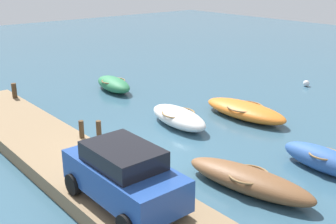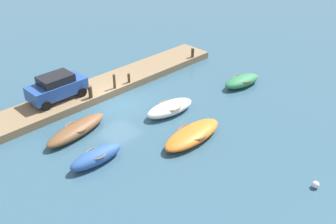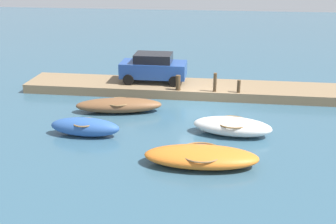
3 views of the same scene
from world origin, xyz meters
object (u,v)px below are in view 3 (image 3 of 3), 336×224
(dinghy_blue, at_px, (85,127))
(mooring_post_mid_west, at_px, (239,86))
(motorboat_orange, at_px, (201,157))
(rowboat_white, at_px, (232,126))
(mooring_post_east, at_px, (178,83))
(parked_car, at_px, (154,67))
(mooring_post_mid_east, at_px, (215,82))
(rowboat_brown, at_px, (119,105))

(dinghy_blue, bearing_deg, mooring_post_mid_west, -139.56)
(dinghy_blue, xyz_separation_m, motorboat_orange, (-5.36, 2.14, -0.05))
(rowboat_white, bearing_deg, mooring_post_mid_west, -88.70)
(motorboat_orange, distance_m, mooring_post_mid_west, 7.94)
(rowboat_white, bearing_deg, mooring_post_east, -51.18)
(mooring_post_mid_west, bearing_deg, mooring_post_east, 0.00)
(mooring_post_east, bearing_deg, rowboat_white, 122.73)
(parked_car, bearing_deg, rowboat_white, 127.44)
(mooring_post_mid_east, bearing_deg, dinghy_blue, 44.78)
(rowboat_brown, height_order, mooring_post_east, mooring_post_east)
(motorboat_orange, relative_size, mooring_post_east, 5.29)
(rowboat_white, distance_m, mooring_post_mid_east, 4.78)
(rowboat_brown, bearing_deg, mooring_post_mid_east, -162.86)
(rowboat_brown, distance_m, mooring_post_mid_west, 6.70)
(rowboat_brown, relative_size, parked_car, 1.19)
(rowboat_white, distance_m, motorboat_orange, 3.35)
(rowboat_white, relative_size, parked_car, 0.95)
(motorboat_orange, distance_m, mooring_post_mid_east, 7.80)
(motorboat_orange, xyz_separation_m, mooring_post_mid_west, (-1.62, -7.76, 0.51))
(mooring_post_east, bearing_deg, mooring_post_mid_east, 180.00)
(motorboat_orange, distance_m, mooring_post_east, 7.98)
(mooring_post_mid_west, distance_m, mooring_post_mid_east, 1.33)
(mooring_post_mid_west, distance_m, mooring_post_east, 3.37)
(mooring_post_mid_east, bearing_deg, rowboat_brown, 27.17)
(dinghy_blue, xyz_separation_m, parked_car, (-1.97, -7.06, 1.00))
(mooring_post_mid_west, distance_m, parked_car, 5.24)
(rowboat_white, bearing_deg, mooring_post_mid_east, -72.62)
(rowboat_white, xyz_separation_m, mooring_post_east, (2.98, -4.64, 0.55))
(rowboat_white, relative_size, mooring_post_east, 4.33)
(mooring_post_mid_west, relative_size, mooring_post_mid_east, 0.66)
(rowboat_white, bearing_deg, parked_car, -46.65)
(rowboat_white, relative_size, dinghy_blue, 1.14)
(rowboat_brown, relative_size, mooring_post_mid_west, 6.58)
(rowboat_brown, bearing_deg, parked_car, -116.74)
(parked_car, bearing_deg, rowboat_brown, 73.46)
(rowboat_white, xyz_separation_m, mooring_post_mid_east, (0.93, -4.64, 0.65))
(dinghy_blue, distance_m, motorboat_orange, 5.77)
(mooring_post_mid_east, xyz_separation_m, parked_car, (3.70, -1.43, 0.36))
(mooring_post_mid_west, height_order, mooring_post_east, mooring_post_east)
(mooring_post_mid_east, bearing_deg, motorboat_orange, 87.77)
(rowboat_brown, xyz_separation_m, mooring_post_east, (-2.82, -2.50, 0.58))
(parked_car, bearing_deg, mooring_post_mid_east, 158.96)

